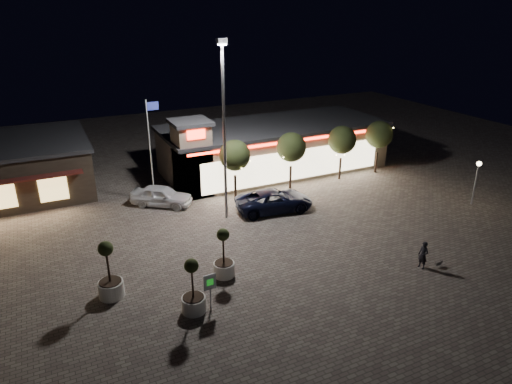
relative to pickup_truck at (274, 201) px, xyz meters
name	(u,v)px	position (x,y,z in m)	size (l,w,h in m)	color
ground	(247,279)	(-5.68, -7.57, -0.80)	(90.00, 90.00, 0.00)	#695F55
retail_building	(270,147)	(3.82, 8.24, 1.41)	(20.40, 8.40, 6.10)	gray
floodlight_pole	(224,122)	(-3.68, 0.43, 6.22)	(0.60, 0.40, 12.38)	gray
flagpole	(151,143)	(-7.59, 5.43, 3.94)	(0.95, 0.10, 8.00)	white
lamp_post_east	(477,174)	(14.32, -5.57, 1.66)	(0.36, 0.36, 3.48)	gray
string_tree_a	(235,155)	(-1.68, 3.43, 2.76)	(2.42, 2.42, 4.79)	#332319
string_tree_b	(291,147)	(3.32, 3.43, 2.76)	(2.42, 2.42, 4.79)	#332319
string_tree_c	(342,140)	(8.32, 3.43, 2.76)	(2.42, 2.42, 4.79)	#332319
string_tree_d	(379,135)	(12.32, 3.43, 2.76)	(2.42, 2.42, 4.79)	#332319
pickup_truck	(274,201)	(0.00, 0.00, 0.00)	(2.65, 5.76, 1.60)	black
white_sedan	(161,196)	(-7.32, 4.58, -0.01)	(1.87, 4.65, 1.59)	silver
pedestrian	(423,255)	(4.04, -10.87, 0.04)	(0.61, 0.40, 1.69)	black
dog	(439,263)	(5.03, -11.23, -0.52)	(0.52, 0.19, 0.28)	#59514C
planter_left	(110,280)	(-12.81, -5.91, 0.21)	(1.33, 1.33, 3.26)	silver
planter_mid	(193,295)	(-9.29, -9.00, 0.13)	(1.22, 1.22, 3.00)	silver
planter_right	(224,261)	(-6.70, -6.61, 0.11)	(1.20, 1.20, 2.96)	silver
valet_sign	(210,285)	(-8.45, -9.15, 0.60)	(0.66, 0.11, 2.00)	gray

